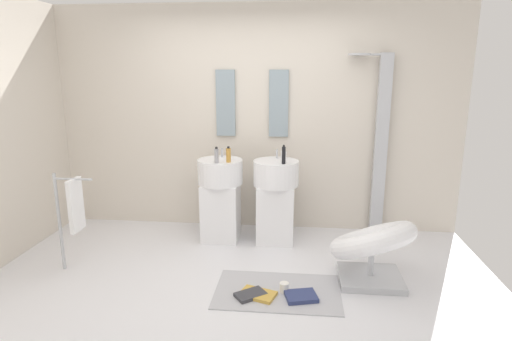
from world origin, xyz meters
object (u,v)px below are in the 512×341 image
object	(u,v)px
lounge_chair	(372,245)
soap_bottle_grey	(217,156)
pedestal_sink_left	(221,196)
coffee_mug	(284,287)
soap_bottle_amber	(228,155)
towel_rack	(73,207)
shower_column	(380,142)
soap_bottle_white	(284,157)
pedestal_sink_right	(276,198)
magazine_ochre	(258,294)
magazine_navy	(301,296)
soap_bottle_black	(284,155)
magazine_charcoal	(251,295)

from	to	relation	value
lounge_chair	soap_bottle_grey	xyz separation A→B (m)	(-1.53, 0.68, 0.64)
pedestal_sink_left	soap_bottle_grey	bearing A→B (deg)	-91.12
coffee_mug	soap_bottle_amber	size ratio (longest dim) A/B	0.49
pedestal_sink_left	soap_bottle_grey	size ratio (longest dim) A/B	5.93
pedestal_sink_left	coffee_mug	distance (m)	1.44
towel_rack	soap_bottle_amber	xyz separation A→B (m)	(1.34, 0.78, 0.36)
shower_column	soap_bottle_white	xyz separation A→B (m)	(-1.06, -0.46, -0.10)
pedestal_sink_right	soap_bottle_white	bearing A→B (deg)	-48.17
magazine_ochre	soap_bottle_amber	size ratio (longest dim) A/B	1.75
magazine_navy	pedestal_sink_right	bearing A→B (deg)	88.51
pedestal_sink_left	soap_bottle_white	world-z (taller)	soap_bottle_white
magazine_navy	magazine_ochre	size ratio (longest dim) A/B	0.87
soap_bottle_amber	soap_bottle_black	world-z (taller)	soap_bottle_black
pedestal_sink_left	coffee_mug	size ratio (longest dim) A/B	12.35
towel_rack	magazine_ochre	world-z (taller)	towel_rack
pedestal_sink_right	magazine_navy	xyz separation A→B (m)	(0.28, -1.23, -0.47)
shower_column	magazine_navy	bearing A→B (deg)	-118.23
pedestal_sink_left	magazine_navy	world-z (taller)	pedestal_sink_left
pedestal_sink_left	soap_bottle_white	distance (m)	0.85
pedestal_sink_left	towel_rack	world-z (taller)	pedestal_sink_left
coffee_mug	soap_bottle_black	bearing A→B (deg)	93.21
soap_bottle_amber	towel_rack	bearing A→B (deg)	-149.59
shower_column	lounge_chair	world-z (taller)	shower_column
magazine_navy	soap_bottle_amber	xyz separation A→B (m)	(-0.79, 1.12, 0.96)
soap_bottle_black	soap_bottle_amber	bearing A→B (deg)	177.70
lounge_chair	soap_bottle_black	bearing A→B (deg)	139.38
magazine_navy	soap_bottle_white	size ratio (longest dim) A/B	1.75
magazine_ochre	coffee_mug	world-z (taller)	coffee_mug
soap_bottle_grey	soap_bottle_black	bearing A→B (deg)	2.50
lounge_chair	soap_bottle_grey	size ratio (longest dim) A/B	6.45
lounge_chair	towel_rack	distance (m)	2.76
pedestal_sink_right	shower_column	distance (m)	1.34
pedestal_sink_right	coffee_mug	distance (m)	1.23
magazine_ochre	soap_bottle_white	distance (m)	1.49
pedestal_sink_right	magazine_ochre	bearing A→B (deg)	-93.72
pedestal_sink_right	lounge_chair	bearing A→B (deg)	-42.89
pedestal_sink_right	towel_rack	distance (m)	2.05
magazine_navy	magazine_charcoal	xyz separation A→B (m)	(-0.42, -0.01, -0.00)
soap_bottle_amber	shower_column	bearing A→B (deg)	16.45
towel_rack	soap_bottle_grey	world-z (taller)	soap_bottle_grey
magazine_charcoal	soap_bottle_white	size ratio (longest dim) A/B	1.71
pedestal_sink_right	towel_rack	world-z (taller)	pedestal_sink_right
soap_bottle_amber	pedestal_sink_left	bearing A→B (deg)	135.06
soap_bottle_grey	soap_bottle_black	distance (m)	0.70
magazine_navy	soap_bottle_black	bearing A→B (deg)	85.87
lounge_chair	magazine_ochre	bearing A→B (deg)	-158.94
pedestal_sink_right	soap_bottle_black	world-z (taller)	soap_bottle_black
towel_rack	soap_bottle_white	world-z (taller)	soap_bottle_white
towel_rack	magazine_ochre	size ratio (longest dim) A/B	3.22
shower_column	coffee_mug	distance (m)	2.08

